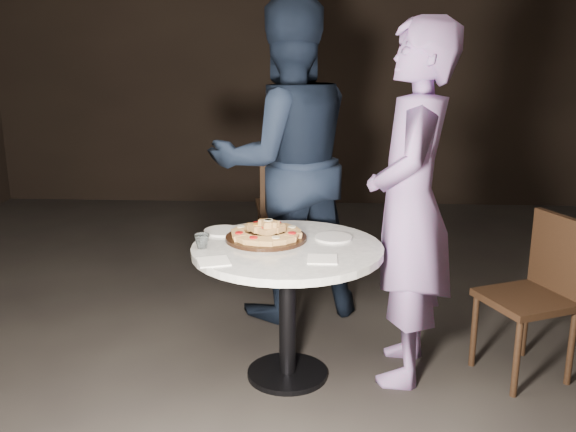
{
  "coord_description": "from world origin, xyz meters",
  "views": [
    {
      "loc": [
        0.27,
        -2.89,
        1.57
      ],
      "look_at": [
        0.11,
        -0.01,
        0.8
      ],
      "focal_mm": 40.0,
      "sensor_mm": 36.0,
      "label": 1
    }
  ],
  "objects": [
    {
      "name": "plate_right",
      "position": [
        0.33,
        0.07,
        0.67
      ],
      "size": [
        0.19,
        0.19,
        0.01
      ],
      "primitive_type": "cylinder",
      "rotation": [
        0.0,
        0.0,
        0.05
      ],
      "color": "white",
      "rests_on": "table"
    },
    {
      "name": "diner_teal",
      "position": [
        0.68,
        0.02,
        0.85
      ],
      "size": [
        0.49,
        0.67,
        1.7
      ],
      "primitive_type": "imported",
      "rotation": [
        0.0,
        0.0,
        -1.72
      ],
      "color": "#7E65A0",
      "rests_on": "ground"
    },
    {
      "name": "chair_far",
      "position": [
        0.08,
        1.25,
        0.56
      ],
      "size": [
        0.53,
        0.55,
        0.97
      ],
      "rotation": [
        0.0,
        0.0,
        3.31
      ],
      "color": "black",
      "rests_on": "ground"
    },
    {
      "name": "table",
      "position": [
        0.11,
        -0.06,
        0.54
      ],
      "size": [
        1.03,
        1.03,
        0.67
      ],
      "rotation": [
        0.0,
        0.0,
        0.16
      ],
      "color": "black",
      "rests_on": "ground"
    },
    {
      "name": "diner_navy",
      "position": [
        0.06,
        0.74,
        0.91
      ],
      "size": [
        1.08,
        0.97,
        1.83
      ],
      "primitive_type": "imported",
      "rotation": [
        0.0,
        0.0,
        3.52
      ],
      "color": "black",
      "rests_on": "ground"
    },
    {
      "name": "plate_left",
      "position": [
        -0.22,
        0.15,
        0.67
      ],
      "size": [
        0.23,
        0.23,
        0.01
      ],
      "primitive_type": "cylinder",
      "rotation": [
        0.0,
        0.0,
        -0.26
      ],
      "color": "white",
      "rests_on": "table"
    },
    {
      "name": "chair_right",
      "position": [
        1.32,
        0.05,
        0.45
      ],
      "size": [
        0.5,
        0.49,
        0.79
      ],
      "rotation": [
        0.0,
        0.0,
        -1.16
      ],
      "color": "black",
      "rests_on": "ground"
    },
    {
      "name": "napkin_near",
      "position": [
        -0.19,
        -0.31,
        0.67
      ],
      "size": [
        0.17,
        0.17,
        0.01
      ],
      "primitive_type": "cube",
      "rotation": [
        0.0,
        0.0,
        0.33
      ],
      "color": "white",
      "rests_on": "table"
    },
    {
      "name": "focaccia_pile",
      "position": [
        0.01,
        0.03,
        0.71
      ],
      "size": [
        0.35,
        0.34,
        0.09
      ],
      "rotation": [
        0.0,
        0.0,
        -0.35
      ],
      "color": "tan",
      "rests_on": "serving_board"
    },
    {
      "name": "floor",
      "position": [
        0.0,
        0.0,
        0.0
      ],
      "size": [
        7.0,
        7.0,
        0.0
      ],
      "primitive_type": "plane",
      "color": "black",
      "rests_on": "ground"
    },
    {
      "name": "water_glass",
      "position": [
        -0.27,
        -0.11,
        0.7
      ],
      "size": [
        0.09,
        0.09,
        0.07
      ],
      "primitive_type": "imported",
      "rotation": [
        0.0,
        0.0,
        -0.38
      ],
      "color": "silver",
      "rests_on": "table"
    },
    {
      "name": "napkin_far",
      "position": [
        0.28,
        -0.25,
        0.67
      ],
      "size": [
        0.13,
        0.13,
        0.01
      ],
      "primitive_type": "cube",
      "rotation": [
        0.0,
        0.0,
        0.0
      ],
      "color": "white",
      "rests_on": "table"
    },
    {
      "name": "serving_board",
      "position": [
        0.01,
        0.03,
        0.68
      ],
      "size": [
        0.44,
        0.44,
        0.02
      ],
      "primitive_type": "cylinder",
      "rotation": [
        0.0,
        0.0,
        -0.14
      ],
      "color": "black",
      "rests_on": "table"
    }
  ]
}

